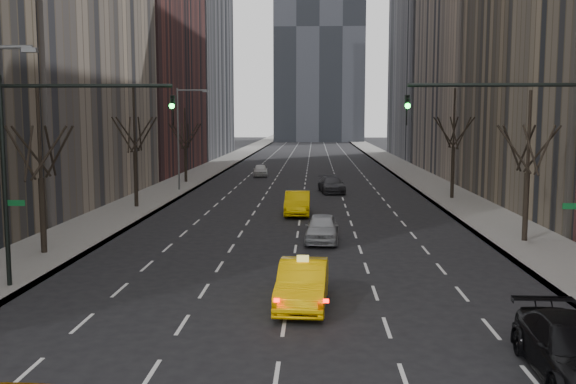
# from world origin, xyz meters

# --- Properties ---
(sidewalk_left) EXTENTS (4.50, 320.00, 0.15)m
(sidewalk_left) POSITION_xyz_m (-12.25, 70.00, 0.07)
(sidewalk_left) COLOR slate
(sidewalk_left) RESTS_ON ground
(sidewalk_right) EXTENTS (4.50, 320.00, 0.15)m
(sidewalk_right) POSITION_xyz_m (12.25, 70.00, 0.07)
(sidewalk_right) COLOR slate
(sidewalk_right) RESTS_ON ground
(tree_lw_b) EXTENTS (3.36, 3.50, 7.82)m
(tree_lw_b) POSITION_xyz_m (-12.00, 18.00, 3.72)
(tree_lw_b) COLOR black
(tree_lw_b) RESTS_ON ground
(tree_lw_c) EXTENTS (3.36, 3.50, 8.74)m
(tree_lw_c) POSITION_xyz_m (-12.00, 34.00, 4.04)
(tree_lw_c) COLOR black
(tree_lw_c) RESTS_ON ground
(tree_lw_d) EXTENTS (3.36, 3.50, 7.36)m
(tree_lw_d) POSITION_xyz_m (-12.00, 52.00, 3.56)
(tree_lw_d) COLOR black
(tree_lw_d) RESTS_ON ground
(tree_rw_b) EXTENTS (3.36, 3.50, 7.82)m
(tree_rw_b) POSITION_xyz_m (12.00, 22.00, 3.72)
(tree_rw_b) COLOR black
(tree_rw_b) RESTS_ON ground
(tree_rw_c) EXTENTS (3.36, 3.50, 8.74)m
(tree_rw_c) POSITION_xyz_m (12.00, 40.00, 4.04)
(tree_rw_c) COLOR black
(tree_rw_c) RESTS_ON ground
(traffic_mast_left) EXTENTS (6.69, 0.39, 8.00)m
(traffic_mast_left) POSITION_xyz_m (-9.11, 12.00, 5.49)
(traffic_mast_left) COLOR black
(traffic_mast_left) RESTS_ON ground
(traffic_mast_right) EXTENTS (6.69, 0.39, 8.00)m
(traffic_mast_right) POSITION_xyz_m (9.11, 12.00, 5.49)
(traffic_mast_right) COLOR black
(traffic_mast_right) RESTS_ON ground
(streetlight_far) EXTENTS (2.83, 0.22, 9.00)m
(streetlight_far) POSITION_xyz_m (-10.84, 45.00, 5.62)
(streetlight_far) COLOR slate
(streetlight_far) RESTS_ON ground
(taxi_sedan) EXTENTS (1.91, 4.86, 1.58)m
(taxi_sedan) POSITION_xyz_m (0.55, 10.28, 0.79)
(taxi_sedan) COLOR #FFBF05
(taxi_sedan) RESTS_ON ground
(silver_sedan_ahead) EXTENTS (1.92, 4.37, 1.46)m
(silver_sedan_ahead) POSITION_xyz_m (1.36, 22.00, 0.73)
(silver_sedan_ahead) COLOR #ACAFB4
(silver_sedan_ahead) RESTS_ON ground
(parked_suv_black) EXTENTS (2.22, 5.16, 1.48)m
(parked_suv_black) POSITION_xyz_m (7.50, 4.27, 0.74)
(parked_suv_black) COLOR black
(parked_suv_black) RESTS_ON ground
(far_taxi) EXTENTS (1.67, 4.79, 1.58)m
(far_taxi) POSITION_xyz_m (-0.21, 31.42, 0.79)
(far_taxi) COLOR yellow
(far_taxi) RESTS_ON ground
(far_suv_grey) EXTENTS (2.58, 5.05, 1.40)m
(far_suv_grey) POSITION_xyz_m (2.43, 44.44, 0.70)
(far_suv_grey) COLOR #313136
(far_suv_grey) RESTS_ON ground
(far_car_white) EXTENTS (1.90, 4.06, 1.34)m
(far_car_white) POSITION_xyz_m (-5.12, 59.69, 0.67)
(far_car_white) COLOR silver
(far_car_white) RESTS_ON ground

